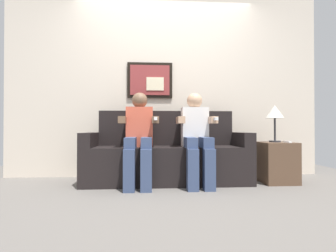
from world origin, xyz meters
TOP-DOWN VIEW (x-y plane):
  - ground_plane at (0.00, 0.00)m, footprint 5.74×5.74m
  - back_wall_assembly at (-0.01, 0.76)m, footprint 4.42×0.10m
  - couch at (0.00, 0.33)m, footprint 2.02×0.58m
  - person_on_left at (-0.34, 0.16)m, footprint 0.46×0.56m
  - person_on_right at (0.34, 0.16)m, footprint 0.46×0.56m
  - side_table_right at (1.36, 0.22)m, footprint 0.40×0.40m
  - table_lamp at (1.34, 0.23)m, footprint 0.22×0.22m
  - spare_remote_on_table at (1.43, 0.10)m, footprint 0.04×0.13m

SIDE VIEW (x-z plane):
  - ground_plane at x=0.00m, z-range 0.00..0.00m
  - side_table_right at x=1.36m, z-range 0.00..0.50m
  - couch at x=0.00m, z-range -0.14..0.76m
  - spare_remote_on_table at x=1.43m, z-range 0.50..0.52m
  - person_on_left at x=-0.34m, z-range 0.05..1.16m
  - person_on_right at x=0.34m, z-range 0.05..1.16m
  - table_lamp at x=1.34m, z-range 0.63..1.09m
  - back_wall_assembly at x=-0.01m, z-range 0.00..2.60m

